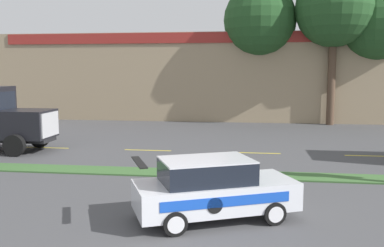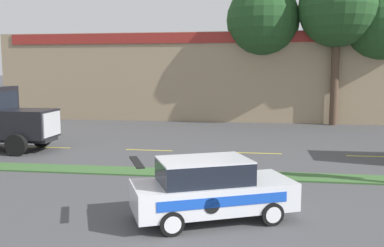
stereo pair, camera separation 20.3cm
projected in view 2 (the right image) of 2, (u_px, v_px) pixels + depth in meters
grass_verge at (226, 175)px, 16.45m from camera, size 120.00×1.28×0.06m
centre_line_2 at (49, 147)px, 22.40m from camera, size 2.40×0.14×0.01m
centre_line_3 at (149, 150)px, 21.62m from camera, size 2.40×0.14×0.01m
centre_line_4 at (257, 153)px, 20.84m from camera, size 2.40×0.14×0.01m
centre_line_5 at (373, 156)px, 20.06m from camera, size 2.40×0.14×0.01m
rally_car at (210, 189)px, 11.50m from camera, size 4.66×3.37×1.71m
store_building_backdrop at (257, 76)px, 38.31m from camera, size 41.85×12.10×6.94m
tree_behind_left at (380, 15)px, 31.33m from camera, size 5.73×5.73×11.83m
tree_behind_centre at (338, 0)px, 30.49m from camera, size 5.58×5.58×12.64m
tree_behind_right at (263, 13)px, 32.42m from camera, size 5.53×5.53×11.97m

